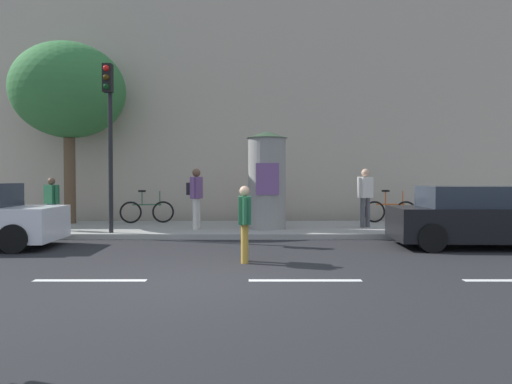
{
  "coord_description": "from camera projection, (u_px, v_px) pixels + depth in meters",
  "views": [
    {
      "loc": [
        0.93,
        -7.47,
        1.63
      ],
      "look_at": [
        0.9,
        2.0,
        1.35
      ],
      "focal_mm": 33.18,
      "sensor_mm": 36.0,
      "label": 1
    }
  ],
  "objects": [
    {
      "name": "street_tree",
      "position": [
        71.0,
        91.0,
        15.48
      ],
      "size": [
        3.64,
        3.64,
        5.91
      ],
      "color": "brown",
      "rests_on": "sidewalk_curb"
    },
    {
      "name": "ground_plane",
      "position": [
        199.0,
        281.0,
        7.52
      ],
      "size": [
        80.0,
        80.0,
        0.0
      ],
      "primitive_type": "plane",
      "color": "#232326"
    },
    {
      "name": "bicycle_leaning",
      "position": [
        149.0,
        211.0,
        15.68
      ],
      "size": [
        1.75,
        0.37,
        1.09
      ],
      "color": "black",
      "rests_on": "sidewalk_curb"
    },
    {
      "name": "building_backdrop",
      "position": [
        235.0,
        114.0,
        19.39
      ],
      "size": [
        36.0,
        5.0,
        8.57
      ],
      "primitive_type": "cube",
      "color": "#B7A893",
      "rests_on": "ground_plane"
    },
    {
      "name": "pedestrian_tallest",
      "position": [
        197.0,
        193.0,
        13.79
      ],
      "size": [
        0.46,
        0.57,
        1.76
      ],
      "color": "silver",
      "rests_on": "sidewalk_curb"
    },
    {
      "name": "bicycle_upright",
      "position": [
        392.0,
        211.0,
        15.83
      ],
      "size": [
        1.77,
        0.1,
        1.09
      ],
      "color": "black",
      "rests_on": "sidewalk_curb"
    },
    {
      "name": "sidewalk_curb",
      "position": [
        227.0,
        229.0,
        14.51
      ],
      "size": [
        36.0,
        4.0,
        0.15
      ],
      "primitive_type": "cube",
      "color": "#9E9B93",
      "rests_on": "ground_plane"
    },
    {
      "name": "parked_car_red",
      "position": [
        483.0,
        218.0,
        11.12
      ],
      "size": [
        4.26,
        2.0,
        1.45
      ],
      "color": "black",
      "rests_on": "ground_plane"
    },
    {
      "name": "traffic_light",
      "position": [
        111.0,
        121.0,
        12.68
      ],
      "size": [
        0.24,
        0.45,
        4.52
      ],
      "color": "black",
      "rests_on": "sidewalk_curb"
    },
    {
      "name": "poster_column",
      "position": [
        268.0,
        179.0,
        13.87
      ],
      "size": [
        1.21,
        1.21,
        2.86
      ],
      "color": "gray",
      "rests_on": "sidewalk_curb"
    },
    {
      "name": "pedestrian_with_backpack",
      "position": [
        53.0,
        200.0,
        13.47
      ],
      "size": [
        0.5,
        0.42,
        1.5
      ],
      "color": "navy",
      "rests_on": "sidewalk_curb"
    },
    {
      "name": "pedestrian_in_dark_shirt",
      "position": [
        367.0,
        193.0,
        14.25
      ],
      "size": [
        0.53,
        0.45,
        1.77
      ],
      "color": "#4C4C51",
      "rests_on": "sidewalk_curb"
    },
    {
      "name": "pedestrian_in_light_jacket",
      "position": [
        246.0,
        217.0,
        9.14
      ],
      "size": [
        0.26,
        0.68,
        1.48
      ],
      "color": "#B78C33",
      "rests_on": "ground_plane"
    },
    {
      "name": "pedestrian_with_bag",
      "position": [
        257.0,
        193.0,
        15.72
      ],
      "size": [
        0.41,
        0.49,
        1.71
      ],
      "color": "black",
      "rests_on": "sidewalk_curb"
    },
    {
      "name": "lane_markings",
      "position": [
        199.0,
        280.0,
        7.52
      ],
      "size": [
        25.8,
        0.16,
        0.01
      ],
      "color": "silver",
      "rests_on": "ground_plane"
    }
  ]
}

